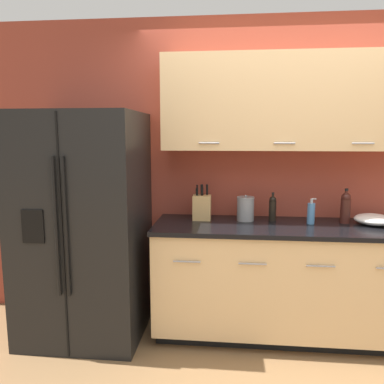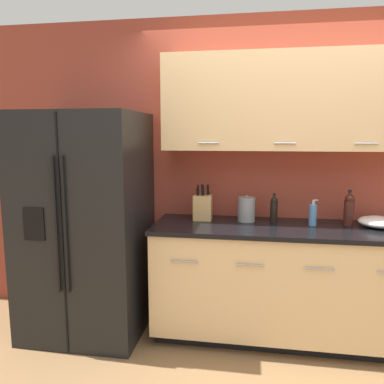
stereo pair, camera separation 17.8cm
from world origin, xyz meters
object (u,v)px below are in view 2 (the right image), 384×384
Objects in this scene: refrigerator at (86,224)px; soap_dispenser at (313,215)px; steel_canister at (246,209)px; mixing_bowl at (378,222)px; wine_bottle at (349,209)px; knife_block at (203,207)px; oil_bottle at (274,209)px.

soap_dispenser is at bearing 4.59° from refrigerator.
mixing_bowl is (1.00, -0.04, -0.06)m from steel_canister.
wine_bottle is 0.95× the size of mixing_bowl.
knife_block is at bearing 12.41° from refrigerator.
knife_block is at bearing 178.65° from mixing_bowl.
refrigerator is 6.46× the size of wine_bottle.
wine_bottle is 1.18× the size of oil_bottle.
mixing_bowl is at bearing 3.33° from soap_dispenser.
refrigerator is at bearing -170.62° from steel_canister.
steel_canister is (0.36, 0.01, -0.01)m from knife_block.
oil_bottle is at bearing 166.39° from soap_dispenser.
steel_canister reaches higher than mixing_bowl.
knife_block reaches higher than wine_bottle.
refrigerator is at bearing -171.88° from oil_bottle.
oil_bottle is 0.80× the size of mixing_bowl.
mixing_bowl is (1.36, -0.03, -0.07)m from knife_block.
wine_bottle is (1.15, -0.01, 0.02)m from knife_block.
refrigerator is 7.61× the size of oil_bottle.
knife_block is 0.36m from steel_canister.
oil_bottle is (-0.57, 0.02, -0.02)m from wine_bottle.
oil_bottle is (1.51, 0.22, 0.14)m from refrigerator.
soap_dispenser is at bearing -176.67° from mixing_bowl.
wine_bottle reaches higher than soap_dispenser.
mixing_bowl is at bearing 4.32° from refrigerator.
knife_block reaches higher than oil_bottle.
oil_bottle is (-0.29, 0.07, 0.02)m from soap_dispenser.
oil_bottle is 0.79m from mixing_bowl.
wine_bottle is at bearing -1.02° from steel_canister.
wine_bottle is 1.36× the size of soap_dispenser.
oil_bottle is 1.11× the size of steel_canister.
refrigerator is 1.81m from soap_dispenser.
wine_bottle is at bearing -0.29° from knife_block.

